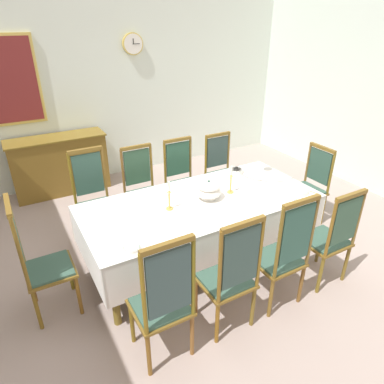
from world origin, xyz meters
TOP-DOWN VIEW (x-y plane):
  - ground at (0.00, 0.00)m, footprint 6.49×5.79m
  - back_wall at (0.00, 2.93)m, footprint 6.49×0.08m
  - dining_table at (0.00, 0.06)m, footprint 2.53×1.14m
  - tablecloth at (0.00, 0.06)m, footprint 2.55×1.16m
  - chair_south_a at (-0.92, -0.93)m, footprint 0.44×0.42m
  - chair_north_a at (-0.92, 1.04)m, footprint 0.44×0.42m
  - chair_south_b at (-0.30, -0.93)m, footprint 0.44×0.42m
  - chair_north_b at (-0.30, 1.03)m, footprint 0.44×0.42m
  - chair_south_c at (0.29, -0.93)m, footprint 0.44×0.42m
  - chair_north_c at (0.29, 1.03)m, footprint 0.44×0.42m
  - chair_south_d at (0.93, -0.92)m, footprint 0.44×0.42m
  - chair_north_d at (0.93, 1.03)m, footprint 0.44×0.42m
  - chair_head_west at (-1.68, 0.06)m, footprint 0.42×0.44m
  - chair_head_east at (1.67, 0.06)m, footprint 0.42×0.44m
  - soup_tureen at (0.09, 0.06)m, footprint 0.28×0.28m
  - candlestick_west at (-0.38, 0.06)m, footprint 0.07×0.07m
  - candlestick_east at (0.38, 0.06)m, footprint 0.07×0.07m
  - bowl_near_left at (0.78, -0.41)m, footprint 0.20×0.20m
  - bowl_near_right at (1.06, -0.34)m, footprint 0.17×0.17m
  - bowl_far_left at (-0.97, -0.41)m, footprint 0.15×0.15m
  - bowl_far_right at (0.77, 0.49)m, footprint 0.19×0.19m
  - spoon_primary at (0.91, -0.39)m, footprint 0.03×0.18m
  - spoon_secondary at (1.17, -0.32)m, footprint 0.06×0.17m
  - sideboard at (-1.04, 2.62)m, footprint 1.44×0.48m
  - mounted_clock at (0.40, 2.86)m, footprint 0.34×0.06m

SIDE VIEW (x-z plane):
  - ground at x=0.00m, z-range -0.04..0.00m
  - sideboard at x=-1.04m, z-range 0.00..0.91m
  - chair_head_east at x=1.67m, z-range 0.02..1.07m
  - chair_north_d at x=0.93m, z-range 0.02..1.07m
  - chair_north_c at x=0.29m, z-range 0.01..1.10m
  - chair_north_b at x=-0.30m, z-range 0.01..1.10m
  - chair_south_d at x=0.93m, z-range 0.01..1.10m
  - chair_north_a at x=-0.92m, z-range 0.00..1.16m
  - chair_south_b at x=-0.30m, z-range 0.00..1.17m
  - chair_south_c at x=0.29m, z-range -0.01..1.19m
  - chair_south_a at x=-0.92m, z-range -0.01..1.20m
  - chair_head_west at x=-1.68m, z-range -0.01..1.20m
  - tablecloth at x=0.00m, z-range 0.41..0.85m
  - dining_table at x=0.00m, z-range 0.30..1.05m
  - spoon_primary at x=0.91m, z-range 0.75..0.76m
  - spoon_secondary at x=1.17m, z-range 0.75..0.76m
  - bowl_far_left at x=-0.97m, z-range 0.75..0.78m
  - bowl_near_right at x=1.06m, z-range 0.75..0.79m
  - bowl_near_left at x=0.78m, z-range 0.75..0.80m
  - bowl_far_right at x=0.77m, z-range 0.75..0.80m
  - soup_tureen at x=0.09m, z-range 0.75..0.97m
  - candlestick_west at x=-0.38m, z-range 0.72..1.03m
  - candlestick_east at x=0.38m, z-range 0.72..1.04m
  - back_wall at x=0.00m, z-range 0.00..3.54m
  - mounted_clock at x=0.40m, z-range 1.97..2.30m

